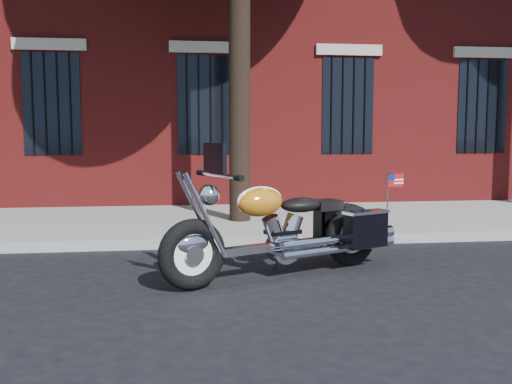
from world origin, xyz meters
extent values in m
plane|color=black|center=(0.00, 0.00, 0.00)|extent=(120.00, 120.00, 0.00)
cube|color=gray|center=(0.00, 1.38, 0.07)|extent=(40.00, 0.16, 0.15)
cube|color=gray|center=(0.00, 3.26, 0.07)|extent=(40.00, 3.60, 0.15)
cube|color=black|center=(0.00, 5.11, 2.20)|extent=(1.10, 0.14, 2.00)
cube|color=#B2A893|center=(0.00, 5.08, 3.35)|extent=(1.40, 0.20, 0.22)
cylinder|color=black|center=(0.00, 5.03, 2.20)|extent=(0.04, 0.04, 2.00)
cylinder|color=black|center=(0.50, 2.90, 2.50)|extent=(0.36, 0.36, 5.00)
torus|color=black|center=(-0.38, -0.85, 0.38)|extent=(0.76, 0.46, 0.75)
torus|color=black|center=(1.58, 0.00, 0.38)|extent=(0.76, 0.46, 0.75)
cylinder|color=white|center=(-0.38, -0.85, 0.38)|extent=(0.54, 0.29, 0.56)
cylinder|color=white|center=(1.58, 0.00, 0.38)|extent=(0.54, 0.29, 0.56)
ellipsoid|color=white|center=(-0.38, -0.85, 0.50)|extent=(0.42, 0.29, 0.22)
ellipsoid|color=orange|center=(1.58, 0.00, 0.52)|extent=(0.43, 0.30, 0.22)
cube|color=white|center=(0.60, -0.43, 0.36)|extent=(1.59, 0.78, 0.09)
cylinder|color=white|center=(0.66, -0.40, 0.34)|extent=(0.41, 0.33, 0.36)
cylinder|color=white|center=(1.25, -0.37, 0.35)|extent=(1.33, 0.65, 0.10)
ellipsoid|color=orange|center=(0.38, -0.53, 0.88)|extent=(0.64, 0.52, 0.32)
ellipsoid|color=black|center=(0.89, -0.30, 0.81)|extent=(0.63, 0.51, 0.17)
cube|color=black|center=(1.44, 0.25, 0.51)|extent=(0.57, 0.38, 0.43)
cube|color=black|center=(1.67, -0.28, 0.51)|extent=(0.57, 0.38, 0.43)
cylinder|color=white|center=(-0.09, -0.73, 1.19)|extent=(0.39, 0.82, 0.04)
sphere|color=white|center=(-0.19, -0.77, 0.99)|extent=(0.30, 0.30, 0.23)
cube|color=black|center=(-0.13, -0.75, 1.37)|extent=(0.22, 0.43, 0.32)
cube|color=red|center=(2.07, -0.16, 1.07)|extent=(0.23, 0.11, 0.16)
camera|label=1|loc=(-0.46, -6.69, 1.63)|focal=40.00mm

